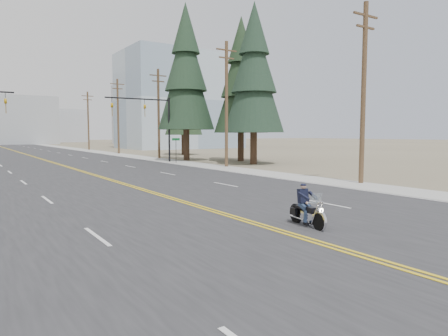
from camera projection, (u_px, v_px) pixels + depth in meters
ground_plane at (315, 242)px, 11.34m from camera, size 400.00×400.00×0.00m
road at (16, 151)px, 69.38m from camera, size 20.00×200.00×0.01m
sidewalk_right at (84, 150)px, 75.73m from camera, size 3.00×200.00×0.01m
traffic_mast_right at (152, 116)px, 42.41m from camera, size 7.10×0.26×7.00m
street_sign at (176, 146)px, 42.03m from camera, size 0.90×0.06×2.62m
utility_pole_a at (364, 90)px, 24.39m from camera, size 2.20×0.30×11.00m
utility_pole_b at (226, 102)px, 36.81m from camera, size 2.20×0.30×11.50m
utility_pole_c at (159, 112)px, 49.26m from camera, size 2.20×0.30×11.00m
utility_pole_d at (118, 115)px, 61.68m from camera, size 2.20×0.30×11.50m
utility_pole_e at (88, 120)px, 75.79m from camera, size 2.20×0.30×11.00m
glass_building at (180, 102)px, 86.20m from camera, size 24.00×16.00×20.00m
haze_bldg_b at (23, 121)px, 118.79m from camera, size 18.00×14.00×14.00m
haze_bldg_c at (143, 115)px, 123.87m from camera, size 16.00×12.00×18.00m
haze_bldg_e at (64, 126)px, 149.00m from camera, size 14.00×14.00×12.00m
motorcyclist at (307, 205)px, 13.22m from camera, size 1.08×1.93×1.42m
conifer_near at (254, 72)px, 39.76m from camera, size 6.09×6.09×16.12m
conifer_mid at (241, 79)px, 44.42m from camera, size 6.02×6.02×16.05m
conifer_tall at (186, 70)px, 45.47m from camera, size 6.45×6.45×17.90m
conifer_far at (183, 97)px, 57.95m from camera, size 5.47×5.47×14.65m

